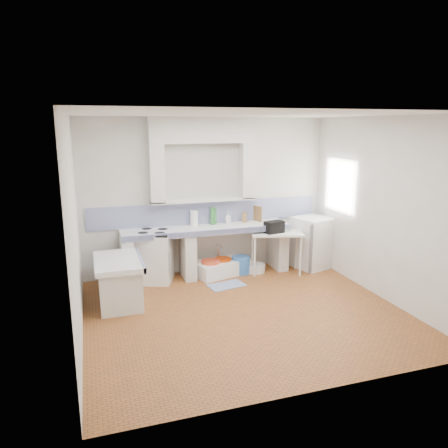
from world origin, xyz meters
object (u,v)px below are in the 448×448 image
object	(u,v)px
side_table	(276,252)
stove	(154,257)
fridge	(312,242)
sink	(221,268)

from	to	relation	value
side_table	stove	bearing A→B (deg)	-170.27
stove	side_table	distance (m)	2.21
stove	fridge	xyz separation A→B (m)	(2.99, -0.15, 0.06)
side_table	fridge	distance (m)	0.80
stove	fridge	distance (m)	2.99
sink	fridge	distance (m)	1.82
sink	side_table	world-z (taller)	side_table
sink	side_table	bearing A→B (deg)	-28.13
sink	side_table	distance (m)	1.04
fridge	stove	bearing A→B (deg)	159.83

